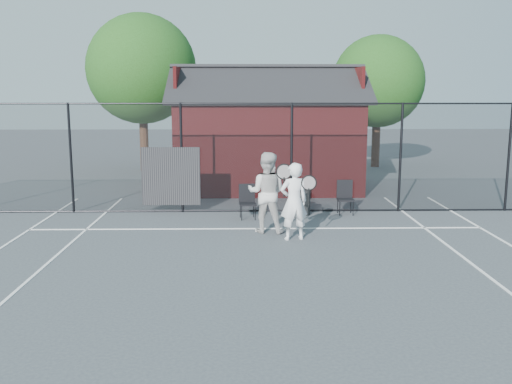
{
  "coord_description": "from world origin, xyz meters",
  "views": [
    {
      "loc": [
        -0.28,
        -10.48,
        3.29
      ],
      "look_at": [
        -0.03,
        1.92,
        1.1
      ],
      "focal_mm": 40.0,
      "sensor_mm": 36.0,
      "label": 1
    }
  ],
  "objects_px": {
    "player_back": "(267,192)",
    "chair_left": "(248,202)",
    "chair_right": "(346,198)",
    "player_front": "(294,201)",
    "clubhouse": "(267,141)",
    "waste_bin": "(302,203)"
  },
  "relations": [
    {
      "from": "clubhouse",
      "to": "player_front",
      "type": "height_order",
      "value": "clubhouse"
    },
    {
      "from": "chair_right",
      "to": "player_front",
      "type": "bearing_deg",
      "value": -121.99
    },
    {
      "from": "clubhouse",
      "to": "player_front",
      "type": "relative_size",
      "value": 3.73
    },
    {
      "from": "chair_left",
      "to": "player_back",
      "type": "bearing_deg",
      "value": -78.78
    },
    {
      "from": "player_back",
      "to": "waste_bin",
      "type": "bearing_deg",
      "value": 61.78
    },
    {
      "from": "clubhouse",
      "to": "chair_right",
      "type": "bearing_deg",
      "value": -66.15
    },
    {
      "from": "player_back",
      "to": "waste_bin",
      "type": "relative_size",
      "value": 2.87
    },
    {
      "from": "player_back",
      "to": "chair_right",
      "type": "xyz_separation_m",
      "value": [
        2.21,
        1.91,
        -0.5
      ]
    },
    {
      "from": "player_back",
      "to": "chair_right",
      "type": "height_order",
      "value": "player_back"
    },
    {
      "from": "chair_left",
      "to": "chair_right",
      "type": "height_order",
      "value": "chair_right"
    },
    {
      "from": "player_back",
      "to": "chair_left",
      "type": "bearing_deg",
      "value": 107.36
    },
    {
      "from": "player_front",
      "to": "chair_left",
      "type": "distance_m",
      "value": 2.4
    },
    {
      "from": "clubhouse",
      "to": "waste_bin",
      "type": "relative_size",
      "value": 9.8
    },
    {
      "from": "player_back",
      "to": "chair_left",
      "type": "xyz_separation_m",
      "value": [
        -0.44,
        1.41,
        -0.51
      ]
    },
    {
      "from": "clubhouse",
      "to": "waste_bin",
      "type": "height_order",
      "value": "clubhouse"
    },
    {
      "from": "clubhouse",
      "to": "player_front",
      "type": "distance_m",
      "value": 7.07
    },
    {
      "from": "player_back",
      "to": "chair_right",
      "type": "distance_m",
      "value": 2.97
    },
    {
      "from": "player_front",
      "to": "chair_right",
      "type": "bearing_deg",
      "value": 58.21
    },
    {
      "from": "clubhouse",
      "to": "chair_right",
      "type": "distance_m",
      "value": 4.95
    },
    {
      "from": "chair_left",
      "to": "chair_right",
      "type": "distance_m",
      "value": 2.7
    },
    {
      "from": "player_front",
      "to": "player_back",
      "type": "height_order",
      "value": "player_back"
    },
    {
      "from": "clubhouse",
      "to": "player_back",
      "type": "relative_size",
      "value": 3.42
    }
  ]
}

